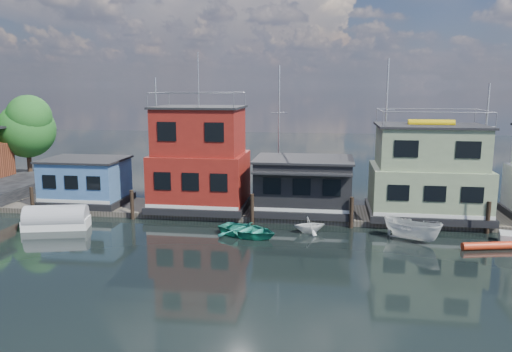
% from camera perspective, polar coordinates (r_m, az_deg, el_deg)
% --- Properties ---
extents(ground, '(160.00, 160.00, 0.00)m').
position_cam_1_polar(ground, '(26.91, 5.08, -11.11)').
color(ground, black).
rests_on(ground, ground).
extents(dock, '(48.00, 5.00, 0.40)m').
position_cam_1_polar(dock, '(38.27, 6.14, -4.29)').
color(dock, '#595147').
rests_on(dock, ground).
extents(houseboat_blue, '(6.40, 4.90, 3.66)m').
position_cam_1_polar(houseboat_blue, '(42.44, -18.88, -0.57)').
color(houseboat_blue, black).
rests_on(houseboat_blue, dock).
extents(houseboat_red, '(7.40, 5.90, 11.86)m').
position_cam_1_polar(houseboat_red, '(38.72, -6.42, 1.78)').
color(houseboat_red, black).
rests_on(houseboat_red, dock).
extents(houseboat_dark, '(7.40, 6.10, 4.06)m').
position_cam_1_polar(houseboat_dark, '(37.78, 5.44, -1.02)').
color(houseboat_dark, black).
rests_on(houseboat_dark, dock).
extents(houseboat_green, '(8.40, 5.90, 7.03)m').
position_cam_1_polar(houseboat_green, '(38.23, 19.07, 0.32)').
color(houseboat_green, black).
rests_on(houseboat_green, dock).
extents(pilings, '(42.28, 0.28, 2.20)m').
position_cam_1_polar(pilings, '(35.35, 5.44, -4.00)').
color(pilings, '#2D2116').
rests_on(pilings, ground).
extents(background_masts, '(36.40, 0.16, 12.00)m').
position_cam_1_polar(background_masts, '(43.37, 12.90, 4.42)').
color(background_masts, silver).
rests_on(background_masts, ground).
extents(dinghy_teal, '(4.99, 4.40, 0.86)m').
position_cam_1_polar(dinghy_teal, '(33.00, -0.94, -6.21)').
color(dinghy_teal, teal).
rests_on(dinghy_teal, ground).
extents(red_kayak, '(3.28, 1.22, 0.48)m').
position_cam_1_polar(red_kayak, '(33.59, 25.01, -7.24)').
color(red_kayak, red).
rests_on(red_kayak, ground).
extents(dinghy_white, '(2.62, 2.43, 1.13)m').
position_cam_1_polar(dinghy_white, '(33.93, 6.12, -5.56)').
color(dinghy_white, white).
rests_on(dinghy_white, ground).
extents(tarp_runabout, '(4.62, 2.74, 1.76)m').
position_cam_1_polar(tarp_runabout, '(37.41, -21.86, -4.61)').
color(tarp_runabout, white).
rests_on(tarp_runabout, ground).
extents(motorboat, '(4.05, 3.40, 1.51)m').
position_cam_1_polar(motorboat, '(33.50, 17.43, -5.86)').
color(motorboat, white).
rests_on(motorboat, ground).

